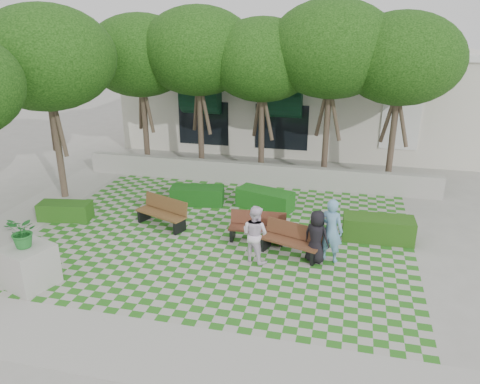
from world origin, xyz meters
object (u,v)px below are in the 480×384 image
(hedge_midleft, at_px, (197,195))
(person_white, at_px, (255,234))
(hedge_midright, at_px, (265,200))
(person_dark, at_px, (316,237))
(bench_mid, at_px, (257,228))
(bench_east, at_px, (291,241))
(person_blue, at_px, (331,230))
(planter_front, at_px, (28,258))
(hedge_west, at_px, (65,211))
(bench_west, at_px, (162,213))
(hedge_east, at_px, (378,229))

(hedge_midleft, relative_size, person_white, 1.15)
(hedge_midright, bearing_deg, person_dark, -58.72)
(bench_mid, height_order, person_dark, person_dark)
(bench_east, height_order, person_blue, person_blue)
(bench_mid, xyz_separation_m, planter_front, (-5.31, -3.97, 0.36))
(bench_east, height_order, planter_front, planter_front)
(bench_mid, distance_m, hedge_west, 6.87)
(bench_mid, bearing_deg, bench_west, 171.19)
(planter_front, relative_size, person_blue, 1.04)
(bench_east, distance_m, hedge_west, 8.06)
(bench_mid, xyz_separation_m, hedge_midleft, (-2.83, 2.49, -0.10))
(person_blue, bearing_deg, planter_front, 40.26)
(planter_front, xyz_separation_m, person_white, (5.49, 2.69, 0.05))
(person_dark, bearing_deg, hedge_west, 17.51)
(hedge_west, relative_size, person_blue, 0.93)
(hedge_midright, xyz_separation_m, person_blue, (2.55, -3.39, 0.60))
(hedge_east, xyz_separation_m, planter_front, (-9.02, -4.93, 0.42))
(hedge_east, distance_m, planter_front, 10.29)
(bench_mid, relative_size, bench_west, 0.92)
(bench_east, bearing_deg, hedge_west, -167.12)
(bench_west, bearing_deg, hedge_midleft, 98.32)
(hedge_east, distance_m, person_white, 4.21)
(planter_front, bearing_deg, person_dark, 22.95)
(hedge_midright, bearing_deg, person_blue, -53.08)
(bench_mid, height_order, hedge_west, bench_mid)
(bench_east, relative_size, hedge_east, 0.87)
(person_white, bearing_deg, bench_mid, -56.89)
(person_dark, relative_size, person_white, 0.92)
(planter_front, bearing_deg, hedge_midright, 52.56)
(hedge_west, relative_size, person_dark, 1.13)
(bench_west, relative_size, person_dark, 1.24)
(hedge_midleft, bearing_deg, person_white, -51.35)
(hedge_west, height_order, person_blue, person_blue)
(hedge_west, relative_size, person_white, 1.04)
(bench_east, relative_size, hedge_midright, 0.92)
(bench_east, distance_m, person_blue, 1.24)
(hedge_midleft, xyz_separation_m, person_dark, (4.73, -3.40, 0.45))
(person_white, bearing_deg, bench_west, 0.18)
(bench_west, xyz_separation_m, hedge_west, (-3.52, -0.31, -0.16))
(person_dark, bearing_deg, person_blue, -134.45)
(bench_west, relative_size, hedge_east, 0.90)
(hedge_midright, relative_size, person_white, 1.21)
(bench_mid, height_order, hedge_midleft, bench_mid)
(hedge_west, bearing_deg, bench_east, -5.13)
(hedge_midleft, height_order, person_dark, person_dark)
(hedge_midright, distance_m, planter_front, 8.33)
(person_blue, bearing_deg, bench_west, 6.33)
(bench_east, distance_m, person_dark, 0.85)
(bench_east, relative_size, bench_mid, 1.06)
(hedge_east, bearing_deg, person_white, -147.61)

